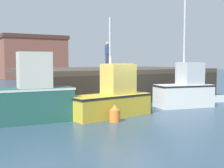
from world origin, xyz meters
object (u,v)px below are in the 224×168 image
object	(u,v)px
fishing_boat_near_right	(112,98)
dockworker	(107,55)
rowboat	(214,99)
fishing_boat_mid	(185,90)
mooring_buoy_foreground	(115,114)
fishing_boat_near_left	(21,97)

from	to	relation	value
fishing_boat_near_right	dockworker	bearing A→B (deg)	61.97
rowboat	dockworker	bearing A→B (deg)	122.95
fishing_boat_mid	dockworker	size ratio (longest dim) A/B	3.06
dockworker	mooring_buoy_foreground	world-z (taller)	dockworker
fishing_boat_near_right	fishing_boat_mid	xyz separation A→B (m)	(4.52, 0.37, 0.10)
fishing_boat_near_right	rowboat	size ratio (longest dim) A/B	2.50
fishing_boat_near_left	mooring_buoy_foreground	xyz separation A→B (m)	(3.14, -1.58, -0.69)
fishing_boat_near_right	rowboat	distance (m)	7.39
fishing_boat_near_right	rowboat	world-z (taller)	fishing_boat_near_right
mooring_buoy_foreground	fishing_boat_near_left	bearing A→B (deg)	153.27
fishing_boat_near_right	rowboat	xyz separation A→B (m)	(7.31, 0.90, -0.60)
fishing_boat_mid	mooring_buoy_foreground	xyz separation A→B (m)	(-5.05, -1.46, -0.56)
dockworker	fishing_boat_near_left	bearing A→B (deg)	-139.42
fishing_boat_near_left	fishing_boat_near_right	world-z (taller)	fishing_boat_near_right
rowboat	mooring_buoy_foreground	xyz separation A→B (m)	(-7.84, -1.99, 0.14)
dockworker	mooring_buoy_foreground	bearing A→B (deg)	-117.74
fishing_boat_near_right	fishing_boat_near_left	bearing A→B (deg)	172.41
fishing_boat_near_left	fishing_boat_near_right	xyz separation A→B (m)	(3.67, -0.49, -0.22)
fishing_boat_near_left	rowboat	world-z (taller)	fishing_boat_near_left
rowboat	dockworker	world-z (taller)	dockworker
fishing_boat_mid	fishing_boat_near_right	bearing A→B (deg)	-175.32
fishing_boat_near_left	rowboat	bearing A→B (deg)	2.14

